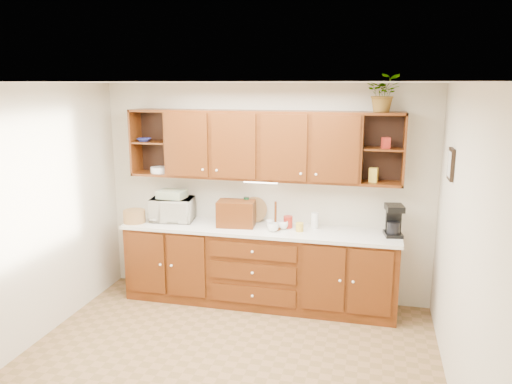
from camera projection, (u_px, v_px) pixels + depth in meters
The scene contains 26 objects.
floor at pixel (224, 366), 4.67m from camera, with size 4.00×4.00×0.00m, color olive.
ceiling at pixel (219, 82), 4.11m from camera, with size 4.00×4.00×0.00m, color white.
back_wall at pixel (265, 192), 6.05m from camera, with size 4.00×4.00×0.00m, color beige.
left_wall at pixel (25, 219), 4.84m from camera, with size 3.50×3.50×0.00m, color beige.
right_wall at pixel (464, 251), 3.93m from camera, with size 3.50×3.50×0.00m, color beige.
base_cabinets at pixel (259, 267), 5.95m from camera, with size 3.20×0.60×0.90m, color #3A1B06.
countertop at pixel (259, 229), 5.84m from camera, with size 3.24×0.64×0.04m, color silver.
upper_cabinets at pixel (263, 145), 5.77m from camera, with size 3.20×0.33×0.80m.
undercabinet_light at pixel (261, 182), 5.81m from camera, with size 0.40×0.05×0.03m, color white.
framed_picture at pixel (451, 164), 4.68m from camera, with size 0.03×0.24×0.30m, color black.
wicker_basket at pixel (134, 216), 6.04m from camera, with size 0.26×0.26×0.15m, color #A16F43.
microwave at pixel (172, 209), 6.11m from camera, with size 0.51×0.35×0.28m, color silver.
towel_stack at pixel (172, 194), 6.07m from camera, with size 0.32×0.24×0.10m, color #DBC067.
wine_bottle at pixel (246, 211), 5.95m from camera, with size 0.06×0.06×0.33m, color black.
woven_tray at pixel (254, 221), 6.08m from camera, with size 0.31×0.31×0.02m, color #A16F43.
bread_box at pixel (236, 214), 5.87m from camera, with size 0.44×0.27×0.31m, color #3A1B06.
mug_tree at pixel (275, 225), 5.76m from camera, with size 0.31×0.30×0.33m.
canister_red at pixel (288, 222), 5.82m from camera, with size 0.11×0.11×0.14m, color #A22217.
canister_white at pixel (315, 220), 5.79m from camera, with size 0.08×0.08×0.19m, color white.
canister_yellow at pixel (300, 227), 5.68m from camera, with size 0.09×0.09×0.10m, color gold.
coffee_maker at pixel (394, 221), 5.51m from camera, with size 0.22×0.27×0.35m.
bowl_stack at pixel (144, 140), 6.06m from camera, with size 0.16×0.16×0.04m, color navy.
plate_stack at pixel (159, 170), 6.11m from camera, with size 0.21×0.21×0.07m, color white.
pantry_box_yellow at pixel (373, 175), 5.52m from camera, with size 0.09×0.07×0.16m, color gold.
pantry_box_red at pixel (386, 143), 5.40m from camera, with size 0.08×0.07×0.12m, color #A22217.
potted_plant at pixel (384, 93), 5.30m from camera, with size 0.36×0.31×0.40m, color #999999.
Camera 1 is at (1.28, -4.02, 2.59)m, focal length 35.00 mm.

